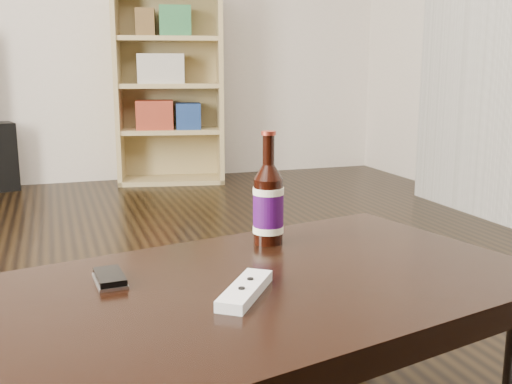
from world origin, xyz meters
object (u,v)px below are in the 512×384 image
object	(u,v)px
beer_bottle	(268,204)
remote	(245,290)
coffee_table	(263,307)
phone	(110,278)
bookshelf	(168,81)

from	to	relation	value
beer_bottle	remote	size ratio (longest dim) A/B	1.49
coffee_table	remote	xyz separation A→B (m)	(-0.06, -0.06, 0.06)
beer_bottle	phone	xyz separation A→B (m)	(-0.38, -0.15, -0.08)
bookshelf	beer_bottle	world-z (taller)	bookshelf
coffee_table	bookshelf	bearing A→B (deg)	82.27
phone	beer_bottle	bearing A→B (deg)	18.15
phone	bookshelf	bearing A→B (deg)	73.50
coffee_table	beer_bottle	world-z (taller)	beer_bottle
beer_bottle	remote	bearing A→B (deg)	-117.10
phone	remote	xyz separation A→B (m)	(0.22, -0.15, 0.00)
beer_bottle	phone	bearing A→B (deg)	-158.17
bookshelf	remote	bearing A→B (deg)	-86.91
coffee_table	beer_bottle	distance (m)	0.30
bookshelf	remote	size ratio (longest dim) A/B	7.87
beer_bottle	coffee_table	bearing A→B (deg)	-112.17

